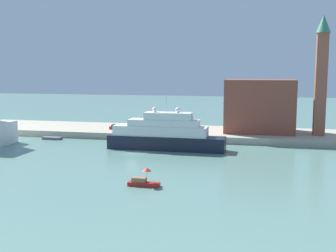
# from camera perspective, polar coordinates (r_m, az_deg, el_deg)

# --- Properties ---
(ground) EXTENTS (400.00, 400.00, 0.00)m
(ground) POSITION_cam_1_polar(r_m,az_deg,el_deg) (87.33, -4.95, -3.82)
(ground) COLOR slate
(quay_dock) EXTENTS (110.00, 20.14, 1.63)m
(quay_dock) POSITION_cam_1_polar(r_m,az_deg,el_deg) (111.91, -0.86, -0.85)
(quay_dock) COLOR #ADA38E
(quay_dock) RESTS_ON ground
(large_yacht) EXTENTS (25.88, 4.79, 11.82)m
(large_yacht) POSITION_cam_1_polar(r_m,az_deg,el_deg) (91.28, -0.49, -1.20)
(large_yacht) COLOR black
(large_yacht) RESTS_ON ground
(small_motorboat) EXTENTS (4.80, 1.45, 2.86)m
(small_motorboat) POSITION_cam_1_polar(r_m,az_deg,el_deg) (63.18, -3.42, -7.49)
(small_motorboat) COLOR #B22319
(small_motorboat) RESTS_ON ground
(work_barge) EXTENTS (4.91, 1.73, 0.62)m
(work_barge) POSITION_cam_1_polar(r_m,az_deg,el_deg) (109.17, -15.59, -1.61)
(work_barge) COLOR #595966
(work_barge) RESTS_ON ground
(harbor_building) EXTENTS (17.29, 12.51, 13.37)m
(harbor_building) POSITION_cam_1_polar(r_m,az_deg,el_deg) (108.99, 12.46, 2.72)
(harbor_building) COLOR brown
(harbor_building) RESTS_ON quay_dock
(bell_tower) EXTENTS (3.40, 3.40, 28.71)m
(bell_tower) POSITION_cam_1_polar(r_m,az_deg,el_deg) (106.69, 20.25, 7.06)
(bell_tower) COLOR #93513D
(bell_tower) RESTS_ON quay_dock
(parked_car) EXTENTS (4.02, 1.80, 1.31)m
(parked_car) POSITION_cam_1_polar(r_m,az_deg,el_deg) (112.36, -6.97, -0.16)
(parked_car) COLOR #B21E1E
(parked_car) RESTS_ON quay_dock
(person_figure) EXTENTS (0.36, 0.36, 1.67)m
(person_figure) POSITION_cam_1_polar(r_m,az_deg,el_deg) (108.64, -4.56, -0.28)
(person_figure) COLOR maroon
(person_figure) RESTS_ON quay_dock
(mooring_bollard) EXTENTS (0.51, 0.51, 0.65)m
(mooring_bollard) POSITION_cam_1_polar(r_m,az_deg,el_deg) (103.03, -1.64, -0.94)
(mooring_bollard) COLOR black
(mooring_bollard) RESTS_ON quay_dock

